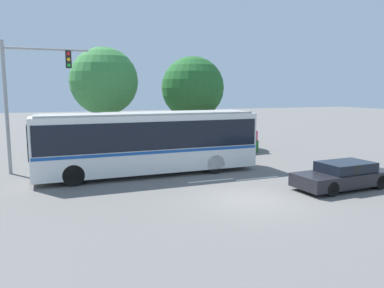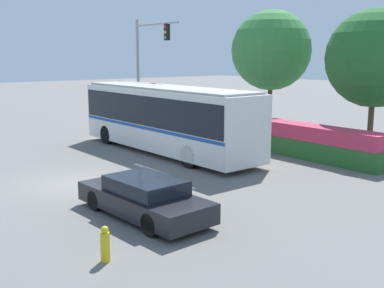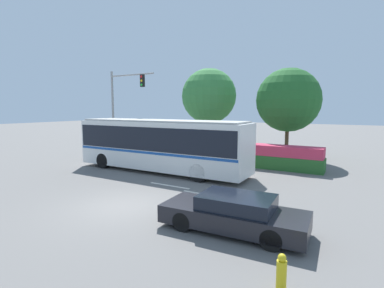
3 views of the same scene
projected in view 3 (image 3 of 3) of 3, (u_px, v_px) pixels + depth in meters
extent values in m
plane|color=slate|center=(124.00, 206.00, 11.81)|extent=(140.00, 140.00, 0.00)
cube|color=silver|center=(161.00, 145.00, 18.03)|extent=(11.41, 2.64, 2.89)
cube|color=black|center=(160.00, 137.00, 17.97)|extent=(11.18, 2.68, 1.38)
cube|color=#194C9E|center=(161.00, 150.00, 18.07)|extent=(11.29, 2.67, 0.14)
cube|color=black|center=(96.00, 135.00, 20.82)|extent=(0.08, 2.16, 1.62)
cube|color=#9D9D99|center=(160.00, 121.00, 17.84)|extent=(10.95, 2.43, 0.10)
cylinder|color=black|center=(103.00, 161.00, 19.13)|extent=(1.00, 0.31, 1.00)
cylinder|color=black|center=(127.00, 156.00, 21.06)|extent=(1.00, 0.31, 1.00)
cylinder|color=black|center=(198.00, 173.00, 15.57)|extent=(1.00, 0.31, 1.00)
cylinder|color=black|center=(216.00, 166.00, 17.50)|extent=(1.00, 0.31, 1.00)
cube|color=black|center=(233.00, 217.00, 9.35)|extent=(4.75, 2.04, 0.58)
cube|color=black|center=(237.00, 202.00, 9.23)|extent=(2.41, 1.70, 0.44)
cylinder|color=black|center=(182.00, 221.00, 9.33)|extent=(0.65, 0.26, 0.64)
cylinder|color=black|center=(203.00, 207.00, 10.71)|extent=(0.65, 0.26, 0.64)
cylinder|color=black|center=(271.00, 240.00, 8.04)|extent=(0.65, 0.26, 0.64)
cylinder|color=black|center=(282.00, 220.00, 9.42)|extent=(0.65, 0.26, 0.64)
cylinder|color=gray|center=(113.00, 115.00, 23.53)|extent=(0.18, 0.18, 6.88)
cylinder|color=gray|center=(132.00, 75.00, 22.09)|extent=(4.22, 0.12, 0.12)
cube|color=black|center=(142.00, 81.00, 21.62)|extent=(0.30, 0.22, 0.90)
cylinder|color=red|center=(141.00, 77.00, 21.48)|extent=(0.18, 0.02, 0.18)
cylinder|color=yellow|center=(141.00, 81.00, 21.52)|extent=(0.18, 0.02, 0.18)
cylinder|color=green|center=(141.00, 85.00, 21.56)|extent=(0.18, 0.02, 0.18)
cube|color=#286028|center=(271.00, 162.00, 19.17)|extent=(6.59, 1.25, 0.87)
cube|color=#CC3351|center=(271.00, 150.00, 19.07)|extent=(6.45, 1.18, 0.68)
cylinder|color=brown|center=(209.00, 134.00, 25.73)|extent=(0.28, 0.28, 3.30)
sphere|color=#387F3D|center=(209.00, 96.00, 25.31)|extent=(4.77, 4.77, 4.77)
cylinder|color=brown|center=(287.00, 141.00, 22.40)|extent=(0.28, 0.28, 2.83)
sphere|color=#236028|center=(288.00, 100.00, 22.02)|extent=(4.83, 4.83, 4.83)
cylinder|color=gold|center=(281.00, 276.00, 6.24)|extent=(0.22, 0.22, 0.70)
sphere|color=gold|center=(282.00, 258.00, 6.19)|extent=(0.18, 0.18, 0.18)
cube|color=silver|center=(169.00, 186.00, 14.83)|extent=(2.40, 0.16, 0.01)
cube|color=silver|center=(206.00, 195.00, 13.29)|extent=(2.40, 0.16, 0.01)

